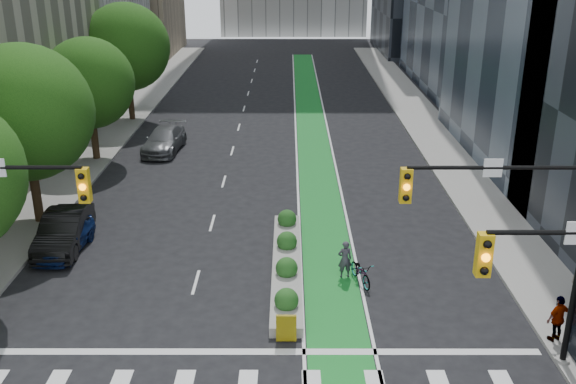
{
  "coord_description": "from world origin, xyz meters",
  "views": [
    {
      "loc": [
        1.28,
        -17.03,
        12.75
      ],
      "look_at": [
        1.25,
        8.45,
        3.0
      ],
      "focal_mm": 40.0,
      "sensor_mm": 36.0,
      "label": 1
    }
  ],
  "objects_px": {
    "median_planter": "(287,262)",
    "bicycle": "(361,272)",
    "parked_car_left_far": "(164,140)",
    "parked_car_left_near": "(64,238)",
    "pedestrian_far": "(558,318)",
    "parked_car_left_mid": "(64,231)",
    "cyclist": "(345,259)"
  },
  "relations": [
    {
      "from": "median_planter",
      "to": "bicycle",
      "type": "relative_size",
      "value": 5.51
    },
    {
      "from": "median_planter",
      "to": "parked_car_left_near",
      "type": "height_order",
      "value": "parked_car_left_near"
    },
    {
      "from": "cyclist",
      "to": "parked_car_left_near",
      "type": "bearing_deg",
      "value": -22.11
    },
    {
      "from": "parked_car_left_mid",
      "to": "median_planter",
      "type": "bearing_deg",
      "value": -16.18
    },
    {
      "from": "cyclist",
      "to": "parked_car_left_far",
      "type": "bearing_deg",
      "value": -70.34
    },
    {
      "from": "bicycle",
      "to": "pedestrian_far",
      "type": "bearing_deg",
      "value": -51.66
    },
    {
      "from": "parked_car_left_far",
      "to": "pedestrian_far",
      "type": "height_order",
      "value": "pedestrian_far"
    },
    {
      "from": "median_planter",
      "to": "pedestrian_far",
      "type": "relative_size",
      "value": 6.04
    },
    {
      "from": "bicycle",
      "to": "parked_car_left_near",
      "type": "xyz_separation_m",
      "value": [
        -12.89,
        2.78,
        0.21
      ]
    },
    {
      "from": "median_planter",
      "to": "parked_car_left_near",
      "type": "bearing_deg",
      "value": 170.06
    },
    {
      "from": "median_planter",
      "to": "bicycle",
      "type": "bearing_deg",
      "value": -19.32
    },
    {
      "from": "median_planter",
      "to": "bicycle",
      "type": "xyz_separation_m",
      "value": [
        3.0,
        -1.05,
        0.12
      ]
    },
    {
      "from": "bicycle",
      "to": "cyclist",
      "type": "distance_m",
      "value": 0.85
    },
    {
      "from": "parked_car_left_near",
      "to": "pedestrian_far",
      "type": "distance_m",
      "value": 20.37
    },
    {
      "from": "cyclist",
      "to": "parked_car_left_near",
      "type": "distance_m",
      "value": 12.48
    },
    {
      "from": "parked_car_left_mid",
      "to": "pedestrian_far",
      "type": "distance_m",
      "value": 20.7
    },
    {
      "from": "cyclist",
      "to": "parked_car_left_near",
      "type": "xyz_separation_m",
      "value": [
        -12.27,
        2.29,
        -0.11
      ]
    },
    {
      "from": "cyclist",
      "to": "median_planter",
      "type": "bearing_deg",
      "value": -24.77
    },
    {
      "from": "bicycle",
      "to": "parked_car_left_near",
      "type": "relative_size",
      "value": 0.46
    },
    {
      "from": "parked_car_left_mid",
      "to": "parked_car_left_far",
      "type": "relative_size",
      "value": 0.94
    },
    {
      "from": "bicycle",
      "to": "parked_car_left_mid",
      "type": "bearing_deg",
      "value": 148.75
    },
    {
      "from": "parked_car_left_near",
      "to": "bicycle",
      "type": "bearing_deg",
      "value": -7.89
    },
    {
      "from": "parked_car_left_far",
      "to": "pedestrian_far",
      "type": "bearing_deg",
      "value": -47.44
    },
    {
      "from": "parked_car_left_near",
      "to": "pedestrian_far",
      "type": "bearing_deg",
      "value": -15.99
    },
    {
      "from": "bicycle",
      "to": "cyclist",
      "type": "relative_size",
      "value": 1.15
    },
    {
      "from": "cyclist",
      "to": "pedestrian_far",
      "type": "bearing_deg",
      "value": 133.56
    },
    {
      "from": "median_planter",
      "to": "bicycle",
      "type": "distance_m",
      "value": 3.18
    },
    {
      "from": "parked_car_left_near",
      "to": "parked_car_left_far",
      "type": "distance_m",
      "value": 15.29
    },
    {
      "from": "cyclist",
      "to": "parked_car_left_far",
      "type": "height_order",
      "value": "cyclist"
    },
    {
      "from": "median_planter",
      "to": "parked_car_left_near",
      "type": "relative_size",
      "value": 2.51
    },
    {
      "from": "parked_car_left_far",
      "to": "parked_car_left_near",
      "type": "bearing_deg",
      "value": -91.83
    },
    {
      "from": "parked_car_left_far",
      "to": "cyclist",
      "type": "bearing_deg",
      "value": -54.31
    }
  ]
}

